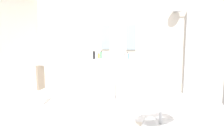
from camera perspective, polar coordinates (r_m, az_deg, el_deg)
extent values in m
cube|color=silver|center=(3.77, -4.75, -15.76)|extent=(4.80, 3.60, 0.04)
cube|color=beige|center=(5.04, 1.94, 5.55)|extent=(4.80, 0.10, 2.60)
cube|color=white|center=(4.81, -3.39, -6.43)|extent=(0.40, 0.40, 0.63)
cylinder|color=white|center=(4.72, -3.43, -0.77)|extent=(0.42, 0.42, 0.33)
cylinder|color=#B7BABF|center=(4.80, -2.98, 1.94)|extent=(0.02, 0.02, 0.10)
cube|color=white|center=(4.63, 4.29, -6.97)|extent=(0.40, 0.40, 0.63)
cylinder|color=white|center=(4.54, 4.34, -1.11)|extent=(0.42, 0.42, 0.33)
cylinder|color=#B7BABF|center=(4.62, 4.68, 1.72)|extent=(0.02, 0.02, 0.10)
cube|color=#8C9EA8|center=(5.07, -1.86, 7.31)|extent=(0.22, 0.03, 0.60)
cube|color=#8C9EA8|center=(4.90, 5.47, 7.28)|extent=(0.22, 0.03, 0.60)
cube|color=#B7BABF|center=(4.79, 20.89, 1.68)|extent=(0.14, 0.08, 2.05)
cylinder|color=#B7BABF|center=(4.78, 19.62, 13.81)|extent=(0.30, 0.02, 0.02)
cylinder|color=#B7BABF|center=(4.74, 17.78, 13.93)|extent=(0.24, 0.24, 0.02)
cube|color=#B7BABF|center=(3.51, 13.51, -16.88)|extent=(0.56, 0.50, 0.06)
cylinder|color=#B7BABF|center=(3.44, 13.60, -14.30)|extent=(0.05, 0.05, 0.34)
torus|color=white|center=(3.37, 13.70, -11.14)|extent=(1.05, 1.05, 0.49)
cylinder|color=#B7BABF|center=(4.46, -21.45, -5.90)|extent=(0.03, 0.03, 0.95)
cylinder|color=#B7BABF|center=(4.28, -19.82, -0.58)|extent=(0.36, 0.02, 0.02)
cube|color=gray|center=(4.32, -19.67, -3.87)|extent=(0.04, 0.22, 0.50)
cylinder|color=white|center=(3.47, 2.65, -16.48)|extent=(0.08, 0.08, 0.10)
cylinder|color=#C68C38|center=(4.80, -3.78, 1.98)|extent=(0.04, 0.04, 0.11)
cylinder|color=black|center=(4.80, -3.78, 2.74)|extent=(0.02, 0.02, 0.02)
cylinder|color=#99999E|center=(4.64, 3.51, 1.80)|extent=(0.04, 0.04, 0.11)
cylinder|color=black|center=(4.63, 3.52, 2.59)|extent=(0.02, 0.02, 0.02)
cylinder|color=black|center=(4.63, -5.15, 2.17)|extent=(0.05, 0.05, 0.17)
cylinder|color=black|center=(4.62, -5.16, 3.36)|extent=(0.03, 0.03, 0.02)
cylinder|color=white|center=(4.63, 4.37, 2.01)|extent=(0.06, 0.06, 0.14)
cylinder|color=black|center=(4.62, 4.38, 3.03)|extent=(0.03, 0.03, 0.02)
cylinder|color=#59996B|center=(4.78, -3.11, 2.24)|extent=(0.05, 0.05, 0.15)
cylinder|color=black|center=(4.78, -3.12, 3.28)|extent=(0.03, 0.03, 0.02)
cylinder|color=#4C72B7|center=(4.64, 4.57, 1.94)|extent=(0.06, 0.06, 0.13)
cylinder|color=black|center=(4.63, 4.58, 2.88)|extent=(0.03, 0.03, 0.02)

